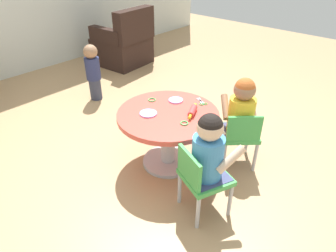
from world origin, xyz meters
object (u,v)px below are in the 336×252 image
object	(u,v)px
toddler_standing	(93,71)
armchair_dark	(124,44)
seated_child_left	(209,149)
seated_child_right	(242,108)
rolling_pin	(193,111)
child_chair_right	(239,135)
child_chair_left	(201,178)
craft_scissors	(202,103)
craft_table	(168,127)

from	to	relation	value
toddler_standing	armchair_dark	bearing A→B (deg)	32.21
seated_child_left	seated_child_right	world-z (taller)	same
armchair_dark	rolling_pin	world-z (taller)	armchair_dark
child_chair_right	toddler_standing	xyz separation A→B (m)	(-0.05, 1.94, 0.05)
seated_child_right	rolling_pin	distance (m)	0.40
child_chair_left	seated_child_left	distance (m)	0.23
rolling_pin	armchair_dark	bearing A→B (deg)	61.29
child_chair_left	seated_child_right	bearing A→B (deg)	9.53
craft_scissors	toddler_standing	bearing A→B (deg)	89.31
seated_child_right	seated_child_left	bearing A→B (deg)	-168.60
craft_table	craft_scissors	xyz separation A→B (m)	(0.32, -0.10, 0.13)
toddler_standing	rolling_pin	world-z (taller)	toddler_standing
child_chair_right	seated_child_right	distance (m)	0.23
child_chair_left	craft_scissors	xyz separation A→B (m)	(0.57, 0.43, 0.20)
child_chair_left	seated_child_right	size ratio (longest dim) A/B	1.05
craft_table	toddler_standing	world-z (taller)	toddler_standing
child_chair_right	toddler_standing	world-z (taller)	toddler_standing
craft_table	seated_child_left	bearing A→B (deg)	-111.43
child_chair_left	armchair_dark	size ratio (longest dim) A/B	0.63
armchair_dark	child_chair_right	bearing A→B (deg)	-110.97
craft_table	seated_child_left	xyz separation A→B (m)	(-0.22, -0.55, 0.16)
seated_child_left	seated_child_right	xyz separation A→B (m)	(0.63, 0.13, 0.00)
child_chair_left	seated_child_right	world-z (taller)	seated_child_right
rolling_pin	craft_scissors	bearing A→B (deg)	15.07
armchair_dark	craft_scissors	distance (m)	2.49
armchair_dark	craft_scissors	size ratio (longest dim) A/B	6.00
seated_child_right	craft_scissors	size ratio (longest dim) A/B	3.60
seated_child_right	rolling_pin	xyz separation A→B (m)	(-0.29, 0.27, -0.00)
craft_table	seated_child_left	distance (m)	0.61
seated_child_left	rolling_pin	bearing A→B (deg)	49.85
craft_table	rolling_pin	size ratio (longest dim) A/B	3.79
child_chair_right	seated_child_left	bearing A→B (deg)	-170.62
craft_scissors	child_chair_left	bearing A→B (deg)	-142.73
child_chair_left	toddler_standing	bearing A→B (deg)	73.81
seated_child_left	craft_scissors	bearing A→B (deg)	40.10
toddler_standing	child_chair_left	bearing A→B (deg)	-106.19
toddler_standing	craft_scissors	bearing A→B (deg)	-90.69
craft_table	child_chair_right	world-z (taller)	child_chair_right
rolling_pin	seated_child_left	bearing A→B (deg)	-130.15
child_chair_right	armchair_dark	world-z (taller)	armchair_dark
craft_table	toddler_standing	distance (m)	1.53
child_chair_right	rolling_pin	distance (m)	0.46
child_chair_right	rolling_pin	world-z (taller)	rolling_pin
toddler_standing	rolling_pin	size ratio (longest dim) A/B	3.11
craft_table	child_chair_left	bearing A→B (deg)	-115.30
seated_child_left	armchair_dark	bearing A→B (deg)	59.41
child_chair_left	seated_child_left	size ratio (longest dim) A/B	1.05
child_chair_right	craft_scissors	bearing A→B (deg)	100.80
seated_child_right	craft_scissors	xyz separation A→B (m)	(-0.10, 0.32, -0.03)
seated_child_left	craft_scissors	size ratio (longest dim) A/B	3.60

